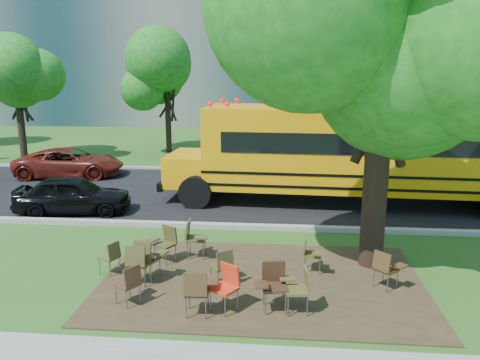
# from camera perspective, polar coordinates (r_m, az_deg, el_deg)

# --- Properties ---
(ground) EXTENTS (160.00, 160.00, 0.00)m
(ground) POSITION_cam_1_polar(r_m,az_deg,el_deg) (11.07, -2.56, -10.98)
(ground) COLOR #2C5219
(ground) RESTS_ON ground
(dirt_patch) EXTENTS (7.00, 4.50, 0.03)m
(dirt_patch) POSITION_cam_1_polar(r_m,az_deg,el_deg) (10.53, 2.60, -12.20)
(dirt_patch) COLOR #382819
(dirt_patch) RESTS_ON ground
(asphalt_road) EXTENTS (80.00, 8.00, 0.04)m
(asphalt_road) POSITION_cam_1_polar(r_m,az_deg,el_deg) (17.65, 0.42, -1.66)
(asphalt_road) COLOR black
(asphalt_road) RESTS_ON ground
(kerb_near) EXTENTS (80.00, 0.25, 0.14)m
(kerb_near) POSITION_cam_1_polar(r_m,az_deg,el_deg) (13.82, -0.92, -5.66)
(kerb_near) COLOR gray
(kerb_near) RESTS_ON ground
(kerb_far) EXTENTS (80.00, 0.25, 0.14)m
(kerb_far) POSITION_cam_1_polar(r_m,az_deg,el_deg) (21.62, 1.30, 1.22)
(kerb_far) COLOR gray
(kerb_far) RESTS_ON ground
(building_main) EXTENTS (38.00, 16.00, 22.00)m
(building_main) POSITION_cam_1_polar(r_m,az_deg,el_deg) (47.41, -6.87, 20.86)
(building_main) COLOR slate
(building_main) RESTS_ON ground
(bg_tree_0) EXTENTS (5.20, 5.20, 7.18)m
(bg_tree_0) POSITION_cam_1_polar(r_m,az_deg,el_deg) (26.62, -25.71, 11.95)
(bg_tree_0) COLOR black
(bg_tree_0) RESTS_ON ground
(bg_tree_2) EXTENTS (4.80, 4.80, 6.62)m
(bg_tree_2) POSITION_cam_1_polar(r_m,az_deg,el_deg) (26.79, -8.93, 12.29)
(bg_tree_2) COLOR black
(bg_tree_2) RESTS_ON ground
(bg_tree_3) EXTENTS (5.60, 5.60, 7.84)m
(bg_tree_3) POSITION_cam_1_polar(r_m,az_deg,el_deg) (24.92, 21.06, 13.43)
(bg_tree_3) COLOR black
(bg_tree_3) RESTS_ON ground
(main_tree) EXTENTS (7.20, 7.20, 9.19)m
(main_tree) POSITION_cam_1_polar(r_m,az_deg,el_deg) (10.94, 17.44, 18.12)
(main_tree) COLOR black
(main_tree) RESTS_ON ground
(school_bus) EXTENTS (13.84, 3.74, 3.35)m
(school_bus) POSITION_cam_1_polar(r_m,az_deg,el_deg) (16.60, 17.05, 3.58)
(school_bus) COLOR orange
(school_bus) RESTS_ON ground
(chair_0) EXTENTS (0.63, 0.55, 0.94)m
(chair_0) POSITION_cam_1_polar(r_m,az_deg,el_deg) (10.35, -12.23, -9.54)
(chair_0) COLOR #44411D
(chair_0) RESTS_ON ground
(chair_1) EXTENTS (0.75, 0.59, 0.97)m
(chair_1) POSITION_cam_1_polar(r_m,az_deg,el_deg) (10.52, -11.26, -9.04)
(chair_1) COLOR #493E1F
(chair_1) RESTS_ON ground
(chair_2) EXTENTS (0.56, 0.72, 0.84)m
(chair_2) POSITION_cam_1_polar(r_m,az_deg,el_deg) (9.60, -13.27, -11.85)
(chair_2) COLOR #4A2D1A
(chair_2) RESTS_ON ground
(chair_3) EXTENTS (0.79, 0.62, 0.93)m
(chair_3) POSITION_cam_1_polar(r_m,az_deg,el_deg) (9.14, -1.89, -12.43)
(chair_3) COLOR red
(chair_3) RESTS_ON ground
(chair_4) EXTENTS (0.61, 0.57, 0.94)m
(chair_4) POSITION_cam_1_polar(r_m,az_deg,el_deg) (8.95, -5.15, -13.02)
(chair_4) COLOR #3F2B16
(chair_4) RESTS_ON ground
(chair_5) EXTENTS (0.65, 0.64, 0.97)m
(chair_5) POSITION_cam_1_polar(r_m,az_deg,el_deg) (9.17, 4.03, -12.22)
(chair_5) COLOR #3D2315
(chair_5) RESTS_ON ground
(chair_6) EXTENTS (0.60, 0.61, 0.92)m
(chair_6) POSITION_cam_1_polar(r_m,az_deg,el_deg) (9.14, 7.26, -12.58)
(chair_6) COLOR #4C4821
(chair_6) RESTS_ON ground
(chair_7) EXTENTS (0.75, 0.59, 0.87)m
(chair_7) POSITION_cam_1_polar(r_m,az_deg,el_deg) (10.41, 17.38, -10.01)
(chair_7) COLOR #443018
(chair_7) RESTS_ON ground
(chair_8) EXTENTS (0.50, 0.64, 0.78)m
(chair_8) POSITION_cam_1_polar(r_m,az_deg,el_deg) (11.09, -15.43, -8.72)
(chair_8) COLOR #4D4921
(chair_8) RESTS_ON ground
(chair_9) EXTENTS (0.75, 0.59, 0.89)m
(chair_9) POSITION_cam_1_polar(r_m,az_deg,el_deg) (11.48, -9.07, -7.26)
(chair_9) COLOR #44401D
(chair_9) RESTS_ON ground
(chair_10) EXTENTS (0.59, 0.63, 0.98)m
(chair_10) POSITION_cam_1_polar(r_m,az_deg,el_deg) (11.58, -5.66, -6.72)
(chair_10) COLOR #45421D
(chair_10) RESTS_ON ground
(chair_11) EXTENTS (0.57, 0.71, 0.85)m
(chair_11) POSITION_cam_1_polar(r_m,az_deg,el_deg) (10.13, -2.06, -10.12)
(chair_11) COLOR #46421E
(chair_11) RESTS_ON ground
(chair_12) EXTENTS (0.50, 0.60, 0.85)m
(chair_12) POSITION_cam_1_polar(r_m,az_deg,el_deg) (10.88, 8.61, -8.57)
(chair_12) COLOR #4C4321
(chair_12) RESTS_ON ground
(black_car) EXTENTS (3.80, 1.94, 1.24)m
(black_car) POSITION_cam_1_polar(r_m,az_deg,el_deg) (16.06, -19.66, -1.72)
(black_car) COLOR black
(black_car) RESTS_ON ground
(bg_car_red) EXTENTS (4.77, 2.67, 1.26)m
(bg_car_red) POSITION_cam_1_polar(r_m,az_deg,el_deg) (21.72, -20.03, 1.99)
(bg_car_red) COLOR #57160F
(bg_car_red) RESTS_ON ground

